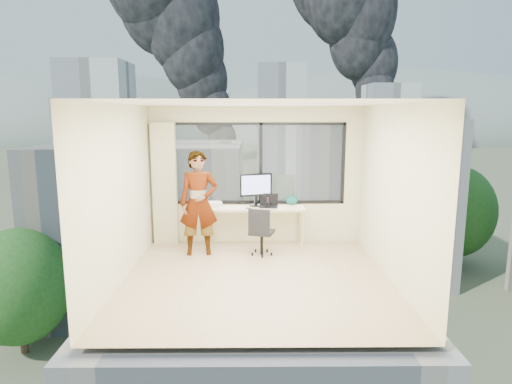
{
  "coord_description": "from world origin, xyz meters",
  "views": [
    {
      "loc": [
        -0.06,
        -6.3,
        2.46
      ],
      "look_at": [
        0.0,
        1.0,
        1.15
      ],
      "focal_mm": 30.73,
      "sensor_mm": 36.0,
      "label": 1
    }
  ],
  "objects_px": {
    "monitor": "(256,189)",
    "handbag": "(292,200)",
    "chair": "(262,231)",
    "desk": "(256,226)",
    "game_console": "(214,203)",
    "laptop": "(268,201)",
    "person": "(199,203)"
  },
  "relations": [
    {
      "from": "desk",
      "to": "person",
      "type": "relative_size",
      "value": 0.98
    },
    {
      "from": "desk",
      "to": "game_console",
      "type": "distance_m",
      "value": 0.92
    },
    {
      "from": "chair",
      "to": "monitor",
      "type": "height_order",
      "value": "monitor"
    },
    {
      "from": "person",
      "to": "laptop",
      "type": "xyz_separation_m",
      "value": [
        1.23,
        0.45,
        -0.06
      ]
    },
    {
      "from": "handbag",
      "to": "monitor",
      "type": "bearing_deg",
      "value": -160.57
    },
    {
      "from": "desk",
      "to": "monitor",
      "type": "distance_m",
      "value": 0.7
    },
    {
      "from": "desk",
      "to": "game_console",
      "type": "height_order",
      "value": "game_console"
    },
    {
      "from": "monitor",
      "to": "handbag",
      "type": "distance_m",
      "value": 0.72
    },
    {
      "from": "desk",
      "to": "chair",
      "type": "relative_size",
      "value": 2.06
    },
    {
      "from": "monitor",
      "to": "handbag",
      "type": "height_order",
      "value": "monitor"
    },
    {
      "from": "desk",
      "to": "chair",
      "type": "bearing_deg",
      "value": -79.1
    },
    {
      "from": "laptop",
      "to": "handbag",
      "type": "height_order",
      "value": "laptop"
    },
    {
      "from": "desk",
      "to": "monitor",
      "type": "bearing_deg",
      "value": 88.75
    },
    {
      "from": "game_console",
      "to": "laptop",
      "type": "relative_size",
      "value": 0.82
    },
    {
      "from": "desk",
      "to": "laptop",
      "type": "distance_m",
      "value": 0.54
    },
    {
      "from": "desk",
      "to": "person",
      "type": "xyz_separation_m",
      "value": [
        -1.0,
        -0.46,
        0.54
      ]
    },
    {
      "from": "chair",
      "to": "game_console",
      "type": "height_order",
      "value": "chair"
    },
    {
      "from": "chair",
      "to": "monitor",
      "type": "relative_size",
      "value": 1.41
    },
    {
      "from": "chair",
      "to": "monitor",
      "type": "bearing_deg",
      "value": 115.19
    },
    {
      "from": "monitor",
      "to": "laptop",
      "type": "relative_size",
      "value": 1.76
    },
    {
      "from": "chair",
      "to": "laptop",
      "type": "bearing_deg",
      "value": 92.14
    },
    {
      "from": "monitor",
      "to": "game_console",
      "type": "bearing_deg",
      "value": 159.06
    },
    {
      "from": "game_console",
      "to": "chair",
      "type": "bearing_deg",
      "value": -54.56
    },
    {
      "from": "monitor",
      "to": "laptop",
      "type": "xyz_separation_m",
      "value": [
        0.23,
        -0.12,
        -0.2
      ]
    },
    {
      "from": "chair",
      "to": "handbag",
      "type": "relative_size",
      "value": 3.78
    },
    {
      "from": "person",
      "to": "game_console",
      "type": "bearing_deg",
      "value": 66.55
    },
    {
      "from": "game_console",
      "to": "monitor",
      "type": "bearing_deg",
      "value": -20.92
    },
    {
      "from": "monitor",
      "to": "handbag",
      "type": "bearing_deg",
      "value": -9.02
    },
    {
      "from": "person",
      "to": "laptop",
      "type": "height_order",
      "value": "person"
    },
    {
      "from": "person",
      "to": "monitor",
      "type": "bearing_deg",
      "value": 23.67
    },
    {
      "from": "person",
      "to": "monitor",
      "type": "distance_m",
      "value": 1.16
    },
    {
      "from": "desk",
      "to": "monitor",
      "type": "relative_size",
      "value": 2.9
    }
  ]
}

